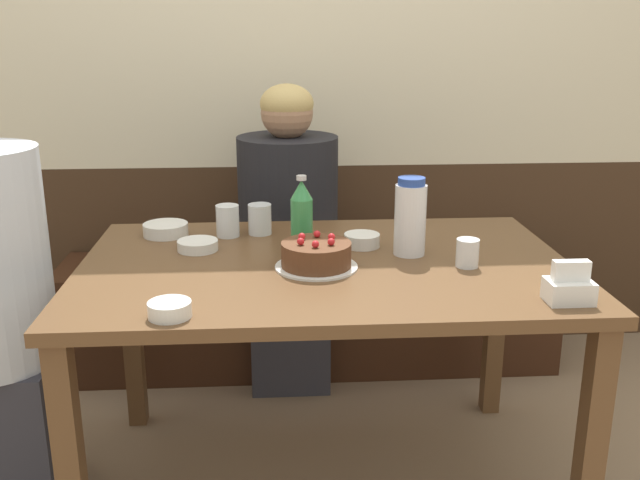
% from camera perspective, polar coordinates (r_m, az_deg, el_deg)
% --- Properties ---
extents(back_wall, '(4.80, 0.04, 2.50)m').
position_cam_1_polar(back_wall, '(2.97, -1.12, 14.49)').
color(back_wall, '#3D2819').
rests_on(back_wall, ground_plane).
extents(bench_seat, '(2.01, 0.38, 0.45)m').
position_cam_1_polar(bench_seat, '(2.97, -0.80, -5.84)').
color(bench_seat, '#381E11').
rests_on(bench_seat, ground_plane).
extents(dining_table, '(1.38, 0.90, 0.73)m').
position_cam_1_polar(dining_table, '(2.05, 0.41, -4.02)').
color(dining_table, brown).
rests_on(dining_table, ground_plane).
extents(birthday_cake, '(0.23, 0.23, 0.09)m').
position_cam_1_polar(birthday_cake, '(1.96, -0.30, -1.24)').
color(birthday_cake, white).
rests_on(birthday_cake, dining_table).
extents(water_pitcher, '(0.09, 0.09, 0.23)m').
position_cam_1_polar(water_pitcher, '(2.07, 7.23, 1.82)').
color(water_pitcher, white).
rests_on(water_pitcher, dining_table).
extents(soju_bottle, '(0.07, 0.07, 0.22)m').
position_cam_1_polar(soju_bottle, '(2.13, -1.48, 2.13)').
color(soju_bottle, '#388E4C').
rests_on(soju_bottle, dining_table).
extents(napkin_holder, '(0.11, 0.08, 0.11)m').
position_cam_1_polar(napkin_holder, '(1.82, 19.31, -3.57)').
color(napkin_holder, white).
rests_on(napkin_holder, dining_table).
extents(bowl_soup_white, '(0.14, 0.14, 0.04)m').
position_cam_1_polar(bowl_soup_white, '(2.32, -12.24, 0.84)').
color(bowl_soup_white, white).
rests_on(bowl_soup_white, dining_table).
extents(bowl_rice_small, '(0.11, 0.11, 0.04)m').
position_cam_1_polar(bowl_rice_small, '(2.16, 3.37, -0.02)').
color(bowl_rice_small, white).
rests_on(bowl_rice_small, dining_table).
extents(bowl_side_dish, '(0.10, 0.10, 0.04)m').
position_cam_1_polar(bowl_side_dish, '(1.68, -11.93, -5.45)').
color(bowl_side_dish, white).
rests_on(bowl_side_dish, dining_table).
extents(bowl_sauce_shallow, '(0.12, 0.12, 0.03)m').
position_cam_1_polar(bowl_sauce_shallow, '(2.15, -9.75, -0.42)').
color(bowl_sauce_shallow, white).
rests_on(bowl_sauce_shallow, dining_table).
extents(glass_water_tall, '(0.07, 0.07, 0.10)m').
position_cam_1_polar(glass_water_tall, '(2.27, -7.40, 1.53)').
color(glass_water_tall, silver).
rests_on(glass_water_tall, dining_table).
extents(glass_tumbler_short, '(0.06, 0.06, 0.08)m').
position_cam_1_polar(glass_tumbler_short, '(2.01, 11.71, -1.02)').
color(glass_tumbler_short, silver).
rests_on(glass_tumbler_short, dining_table).
extents(glass_shot_small, '(0.07, 0.07, 0.10)m').
position_cam_1_polar(glass_shot_small, '(2.29, -4.84, 1.67)').
color(glass_shot_small, silver).
rests_on(glass_shot_small, dining_table).
extents(person_pale_blue_shirt, '(0.38, 0.38, 1.17)m').
position_cam_1_polar(person_pale_blue_shirt, '(2.73, -2.53, -0.01)').
color(person_pale_blue_shirt, '#33333D').
rests_on(person_pale_blue_shirt, ground_plane).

